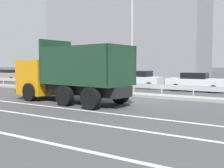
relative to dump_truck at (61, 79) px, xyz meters
The scene contains 14 objects.
ground_plane 5.11m from the dump_truck, 32.78° to the left, with size 320.00×320.00×0.00m, color #424244.
lane_strip_0 2.44m from the dump_truck, 64.46° to the right, with size 71.21×0.16×0.01m, color silver.
lane_strip_1 4.17m from the dump_truck, 76.84° to the right, with size 71.21×0.16×0.01m, color silver.
median_island 6.14m from the dump_truck, 46.29° to the left, with size 39.16×1.10×0.18m, color gray.
median_guardrail 6.73m from the dump_truck, 51.50° to the left, with size 71.21×0.09×0.78m.
dump_truck is the anchor object (origin of this frame).
median_road_sign 6.41m from the dump_truck, 137.16° to the left, with size 0.74×0.16×2.39m.
street_lamp_1 5.98m from the dump_truck, 58.50° to the left, with size 0.71×2.50×8.92m.
parked_car_1 20.39m from the dump_truck, 150.33° to the left, with size 3.94×2.12×1.47m.
parked_car_2 15.35m from the dump_truck, 138.90° to the left, with size 4.40×2.02×1.24m.
parked_car_3 11.19m from the dump_truck, 120.88° to the left, with size 4.19×2.05×1.46m.
parked_car_4 9.99m from the dump_truck, 87.93° to the left, with size 3.84×1.88×1.54m.
parked_car_5 11.01m from the dump_truck, 61.01° to the left, with size 4.55×1.97×1.47m.
background_building_0 26.19m from the dump_truck, 110.33° to the left, with size 23.64×9.35×12.39m, color gray.
Camera 1 is at (6.25, -14.00, 2.11)m, focal length 42.00 mm.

